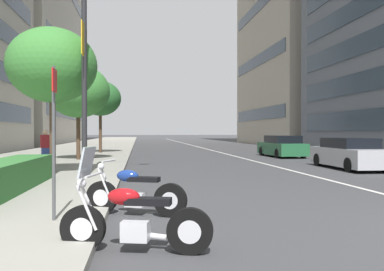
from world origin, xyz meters
The scene contains 13 objects.
sidewalk_right_plaza centered at (30.00, 11.64, 0.07)m, with size 160.00×8.90×0.15m, color gray.
lane_centre_stripe centered at (35.00, 0.00, 0.00)m, with size 110.00×0.16×0.01m, color silver.
motorcycle_far_end_row centered at (0.43, 6.66, 0.44)m, with size 0.76×2.14×1.48m.
motorcycle_second_in_row centered at (2.89, 6.67, 0.43)m, with size 0.94×2.04×1.11m.
car_mid_block_traffic centered at (11.59, -2.93, 0.68)m, with size 4.66×1.92×1.40m.
car_approaching_light centered at (20.18, -2.97, 0.69)m, with size 4.56×2.04×1.44m.
parking_sign_by_curb centered at (1.97, 8.04, 1.75)m, with size 0.32×0.06×2.68m.
street_lamp_with_banners centered at (8.59, 8.07, 5.68)m, with size 1.26×2.63×9.43m.
clipped_hedge_bed centered at (5.31, 10.00, 0.54)m, with size 6.46×1.10×0.79m, color #337033.
street_tree_mid_sidewalk centered at (9.78, 9.71, 4.11)m, with size 3.21×3.21×5.34m.
street_tree_by_lamp_post centered at (17.31, 9.92, 3.94)m, with size 3.46×3.46×5.27m.
street_tree_near_plaza_corner centered at (24.57, 9.41, 4.16)m, with size 3.05×3.05×5.32m.
pedestrian_on_plaza centered at (12.82, 10.66, 0.97)m, with size 0.40×0.47×1.63m.
Camera 1 is at (-5.09, 6.58, 1.69)m, focal length 36.60 mm.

